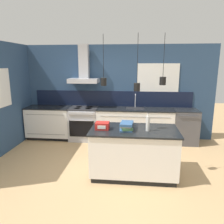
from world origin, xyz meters
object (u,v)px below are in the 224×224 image
(dishwasher, at_px, (185,126))
(red_supply_box, at_px, (102,126))
(bottle_on_island, at_px, (148,123))
(oven_range, at_px, (84,124))
(book_stack, at_px, (126,126))

(dishwasher, height_order, red_supply_box, red_supply_box)
(dishwasher, height_order, bottle_on_island, bottle_on_island)
(oven_range, xyz_separation_m, red_supply_box, (0.80, -1.92, 0.52))
(dishwasher, xyz_separation_m, red_supply_box, (-1.94, -1.92, 0.52))
(oven_range, height_order, red_supply_box, red_supply_box)
(book_stack, height_order, red_supply_box, book_stack)
(bottle_on_island, bearing_deg, oven_range, 129.88)
(dishwasher, bearing_deg, book_stack, -127.65)
(book_stack, bearing_deg, oven_range, 122.73)
(book_stack, relative_size, red_supply_box, 1.46)
(oven_range, height_order, dishwasher, same)
(dishwasher, height_order, book_stack, book_stack)
(oven_range, height_order, book_stack, book_stack)
(dishwasher, bearing_deg, oven_range, -179.91)
(book_stack, bearing_deg, red_supply_box, 177.92)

